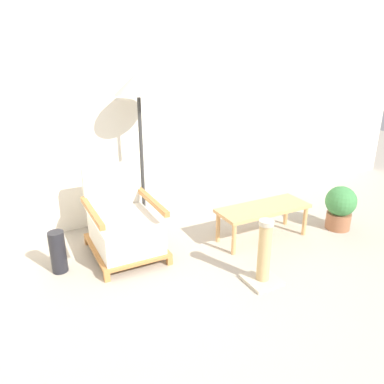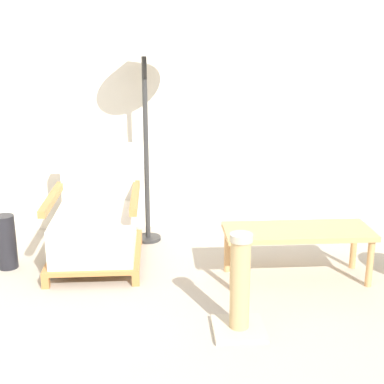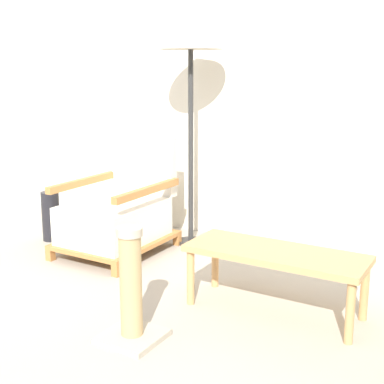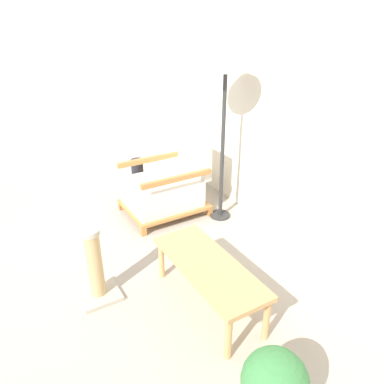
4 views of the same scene
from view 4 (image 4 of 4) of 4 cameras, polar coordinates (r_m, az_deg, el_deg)
ground_plane at (r=3.22m, az=-24.29°, el=-13.60°), size 14.00×14.00×0.00m
wall_back at (r=3.50m, az=11.69°, el=16.06°), size 8.00×0.06×2.70m
wall_left at (r=5.28m, az=-25.99°, el=17.42°), size 0.06×8.00×2.70m
armchair at (r=3.85m, az=-3.88°, el=0.72°), size 0.64×0.80×0.82m
floor_lamp at (r=3.40m, az=5.18°, el=18.92°), size 0.48×0.48×1.68m
coffee_table at (r=2.65m, az=2.58°, el=-11.72°), size 0.98×0.38×0.36m
vase at (r=4.39m, az=-8.26°, el=2.56°), size 0.14×0.14×0.39m
scratching_post at (r=2.85m, az=-14.43°, el=-11.57°), size 0.29×0.29×0.58m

